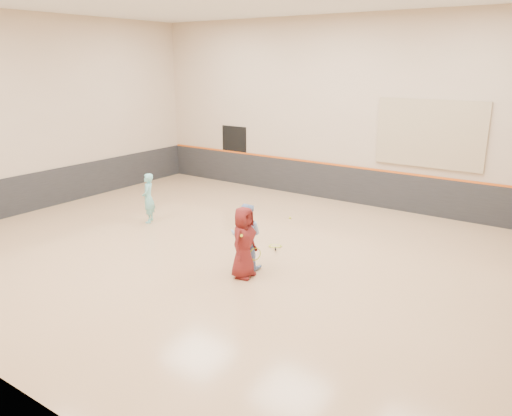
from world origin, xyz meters
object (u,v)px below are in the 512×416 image
Objects in this scene: girl at (148,198)px; spare_racket at (275,244)px; instructor at (246,236)px; young_man at (244,242)px.

girl is 4.23m from spare_racket.
spare_racket is at bearing 58.92° from girl.
young_man is (0.27, -0.45, 0.04)m from instructor.
girl is at bearing -33.06° from instructor.
young_man is 2.11× the size of spare_racket.
girl reaches higher than spare_racket.
instructor is 0.52m from young_man.
young_man reaches higher than girl.
instructor is at bearing 39.17° from girl.
instructor is 2.01× the size of spare_racket.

